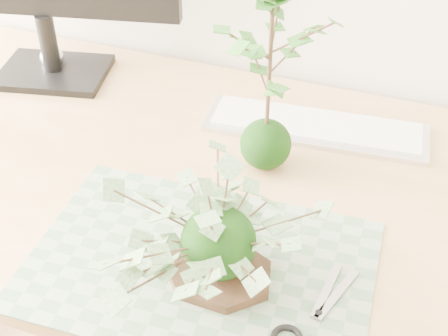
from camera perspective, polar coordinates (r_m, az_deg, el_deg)
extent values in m
cube|color=tan|center=(1.03, 1.33, -2.21)|extent=(1.60, 0.70, 0.04)
cube|color=tan|center=(1.77, -18.75, -0.01)|extent=(0.06, 0.06, 0.70)
cube|color=#4E744F|center=(0.89, -2.19, -8.80)|extent=(0.50, 0.34, 0.00)
cylinder|color=black|center=(0.86, -0.49, -9.54)|extent=(0.16, 0.16, 0.01)
sphere|color=black|center=(0.82, -0.51, -6.84)|extent=(0.10, 0.10, 0.10)
sphere|color=black|center=(1.03, 3.83, 2.19)|extent=(0.09, 0.09, 0.09)
cylinder|color=#402C1C|center=(0.97, 4.14, 8.14)|extent=(0.01, 0.01, 0.21)
cube|color=silver|center=(1.15, 8.37, 3.64)|extent=(0.41, 0.15, 0.01)
cube|color=silver|center=(1.14, 8.40, 3.96)|extent=(0.38, 0.13, 0.01)
cube|color=black|center=(1.35, -15.27, 8.45)|extent=(0.25, 0.20, 0.01)
cylinder|color=black|center=(1.32, -15.75, 10.95)|extent=(0.04, 0.04, 0.12)
sphere|color=silver|center=(1.37, -15.47, 9.69)|extent=(0.05, 0.05, 0.05)
cube|color=gray|center=(0.86, 8.68, -10.85)|extent=(0.02, 0.10, 0.00)
cube|color=gray|center=(0.86, 9.66, -11.08)|extent=(0.04, 0.10, 0.00)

